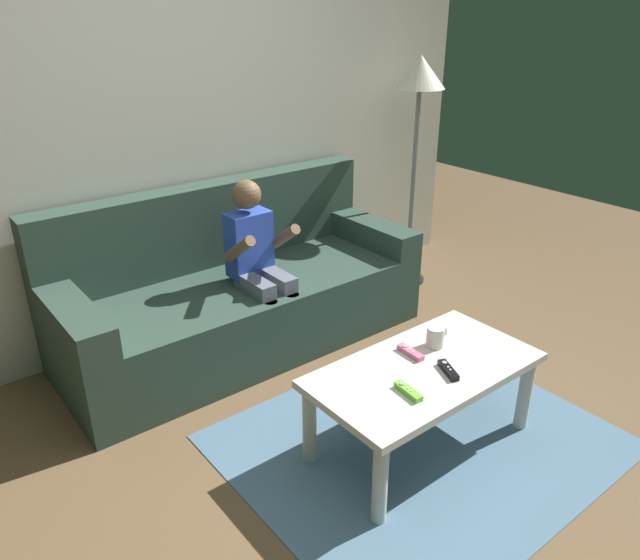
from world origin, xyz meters
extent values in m
plane|color=brown|center=(0.00, 0.00, 0.00)|extent=(8.84, 8.84, 0.00)
cube|color=beige|center=(0.00, 1.88, 1.25)|extent=(4.42, 0.05, 2.50)
cube|color=#2D4238|center=(0.17, 1.44, 0.21)|extent=(2.05, 0.80, 0.41)
cube|color=#2D4238|center=(0.17, 1.76, 0.65)|extent=(2.05, 0.16, 0.48)
cube|color=#2D4238|center=(-0.77, 1.44, 0.49)|extent=(0.18, 0.80, 0.15)
cube|color=#2D4238|center=(1.10, 1.44, 0.49)|extent=(0.18, 0.80, 0.15)
cylinder|color=slate|center=(0.13, 1.11, 0.21)|extent=(0.08, 0.08, 0.41)
cylinder|color=slate|center=(0.27, 1.11, 0.21)|extent=(0.08, 0.08, 0.41)
cube|color=slate|center=(0.13, 1.25, 0.45)|extent=(0.09, 0.29, 0.09)
cube|color=slate|center=(0.27, 1.25, 0.45)|extent=(0.09, 0.29, 0.09)
cube|color=blue|center=(0.20, 1.40, 0.63)|extent=(0.23, 0.14, 0.36)
cylinder|color=brown|center=(0.06, 1.27, 0.67)|extent=(0.06, 0.26, 0.20)
cylinder|color=brown|center=(0.34, 1.27, 0.67)|extent=(0.06, 0.26, 0.20)
sphere|color=brown|center=(0.20, 1.40, 0.90)|extent=(0.15, 0.15, 0.15)
cube|color=beige|center=(0.31, 0.20, 0.39)|extent=(1.01, 0.53, 0.04)
cylinder|color=beige|center=(-0.15, -0.02, 0.18)|extent=(0.06, 0.06, 0.37)
cylinder|color=beige|center=(0.76, -0.02, 0.18)|extent=(0.06, 0.06, 0.37)
cylinder|color=beige|center=(-0.15, 0.42, 0.18)|extent=(0.06, 0.06, 0.37)
cylinder|color=beige|center=(0.76, 0.42, 0.18)|extent=(0.06, 0.06, 0.37)
cube|color=slate|center=(0.31, 0.20, 0.00)|extent=(1.61, 1.37, 0.01)
cube|color=#72C638|center=(0.11, 0.11, 0.42)|extent=(0.05, 0.14, 0.02)
cylinder|color=#99999E|center=(0.11, 0.14, 0.43)|extent=(0.02, 0.02, 0.00)
cylinder|color=silver|center=(0.11, 0.11, 0.43)|extent=(0.01, 0.01, 0.00)
cylinder|color=silver|center=(0.11, 0.09, 0.43)|extent=(0.01, 0.01, 0.00)
cube|color=pink|center=(0.33, 0.30, 0.42)|extent=(0.04, 0.14, 0.02)
cylinder|color=#99999E|center=(0.33, 0.34, 0.43)|extent=(0.02, 0.02, 0.00)
cylinder|color=silver|center=(0.33, 0.31, 0.43)|extent=(0.01, 0.01, 0.00)
cylinder|color=silver|center=(0.33, 0.29, 0.43)|extent=(0.01, 0.01, 0.00)
cube|color=black|center=(0.35, 0.11, 0.42)|extent=(0.09, 0.14, 0.02)
cylinder|color=#99999E|center=(0.36, 0.14, 0.43)|extent=(0.02, 0.02, 0.00)
cylinder|color=silver|center=(0.35, 0.11, 0.43)|extent=(0.01, 0.01, 0.00)
cylinder|color=silver|center=(0.34, 0.09, 0.43)|extent=(0.01, 0.01, 0.00)
cylinder|color=silver|center=(0.47, 0.29, 0.45)|extent=(0.08, 0.08, 0.09)
torus|color=silver|center=(0.52, 0.29, 0.46)|extent=(0.06, 0.01, 0.06)
cylinder|color=black|center=(1.54, 1.47, 0.01)|extent=(0.24, 0.24, 0.02)
cylinder|color=slate|center=(1.54, 1.47, 0.67)|extent=(0.03, 0.03, 1.30)
cone|color=beige|center=(1.54, 1.47, 1.42)|extent=(0.32, 0.32, 0.20)
camera|label=1|loc=(-1.39, -1.23, 1.81)|focal=33.88mm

